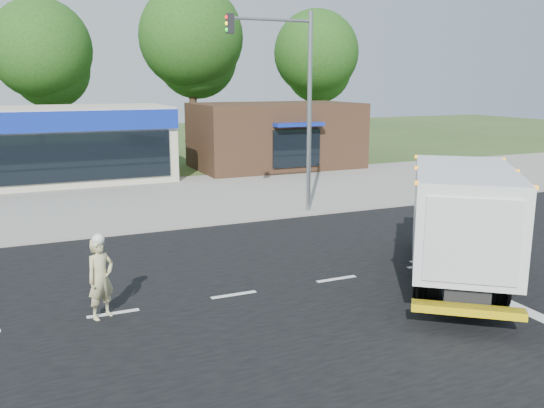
% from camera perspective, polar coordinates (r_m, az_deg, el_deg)
% --- Properties ---
extents(ground, '(120.00, 120.00, 0.00)m').
position_cam_1_polar(ground, '(16.07, 6.39, -7.44)').
color(ground, '#385123').
rests_on(ground, ground).
extents(road_asphalt, '(60.00, 14.00, 0.02)m').
position_cam_1_polar(road_asphalt, '(16.06, 6.40, -7.43)').
color(road_asphalt, black).
rests_on(road_asphalt, ground).
extents(sidewalk, '(60.00, 2.40, 0.12)m').
position_cam_1_polar(sidewalk, '(23.22, -3.70, -1.09)').
color(sidewalk, gray).
rests_on(sidewalk, ground).
extents(parking_apron, '(60.00, 9.00, 0.02)m').
position_cam_1_polar(parking_apron, '(28.64, -7.65, 1.25)').
color(parking_apron, gray).
rests_on(parking_apron, ground).
extents(lane_markings, '(55.20, 7.00, 0.01)m').
position_cam_1_polar(lane_markings, '(15.71, 13.20, -8.09)').
color(lane_markings, silver).
rests_on(lane_markings, road_asphalt).
extents(ems_box_truck, '(6.20, 7.17, 3.24)m').
position_cam_1_polar(ems_box_truck, '(16.15, 18.12, -0.99)').
color(ems_box_truck, black).
rests_on(ems_box_truck, ground).
extents(emergency_worker, '(0.82, 0.73, 2.01)m').
position_cam_1_polar(emergency_worker, '(13.76, -16.62, -6.96)').
color(emergency_worker, '#C7BB84').
rests_on(emergency_worker, ground).
extents(brown_storefront, '(10.00, 6.70, 4.00)m').
position_cam_1_polar(brown_storefront, '(36.31, 0.35, 6.82)').
color(brown_storefront, '#382316').
rests_on(brown_storefront, ground).
extents(traffic_signal_pole, '(3.51, 0.25, 8.00)m').
position_cam_1_polar(traffic_signal_pole, '(22.97, 2.29, 11.03)').
color(traffic_signal_pole, gray).
rests_on(traffic_signal_pole, ground).
extents(background_trees, '(36.77, 7.39, 12.10)m').
position_cam_1_polar(background_trees, '(41.85, -14.64, 14.52)').
color(background_trees, '#332114').
rests_on(background_trees, ground).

